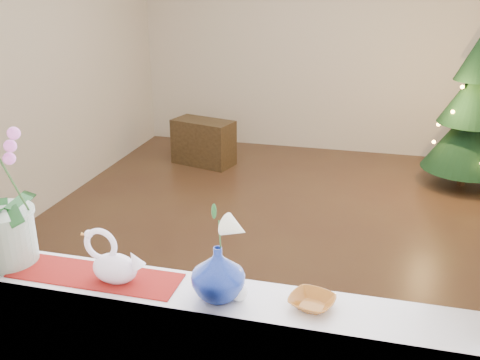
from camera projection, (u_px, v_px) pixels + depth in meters
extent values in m
plane|color=#3C2318|center=(285.00, 234.00, 4.52)|extent=(5.00, 5.00, 0.00)
cube|color=beige|center=(325.00, 39.00, 6.30)|extent=(4.50, 0.10, 2.70)
cube|color=beige|center=(166.00, 199.00, 1.78)|extent=(4.50, 0.10, 2.70)
cube|color=beige|center=(30.00, 63.00, 4.57)|extent=(0.10, 5.00, 2.70)
cube|color=white|center=(185.00, 294.00, 2.06)|extent=(2.20, 0.26, 0.04)
cube|color=maroon|center=(95.00, 276.00, 2.14)|extent=(0.70, 0.20, 0.01)
imported|color=navy|center=(218.00, 269.00, 1.96)|extent=(0.26, 0.26, 0.24)
sphere|color=white|center=(239.00, 293.00, 1.97)|extent=(0.08, 0.08, 0.06)
imported|color=#8F4F16|center=(312.00, 303.00, 1.94)|extent=(0.17, 0.17, 0.03)
cube|color=black|center=(204.00, 142.00, 6.15)|extent=(0.76, 0.51, 0.52)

